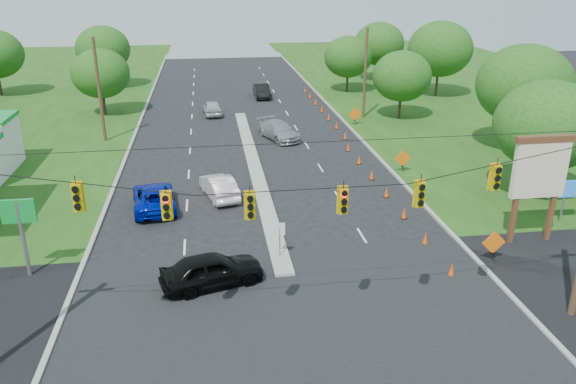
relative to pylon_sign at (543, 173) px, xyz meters
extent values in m
plane|color=black|center=(-14.31, -6.20, -4.00)|extent=(160.00, 160.00, 0.00)
cube|color=black|center=(-14.31, -6.20, -4.00)|extent=(160.00, 14.00, 0.02)
cube|color=gray|center=(-24.41, 23.80, -4.00)|extent=(0.25, 110.00, 0.16)
cube|color=gray|center=(-4.21, 23.80, -4.00)|extent=(0.25, 110.00, 0.16)
cube|color=gray|center=(-14.31, 14.80, -4.00)|extent=(1.00, 34.00, 0.18)
cylinder|color=gray|center=(-14.31, -0.20, -3.10)|extent=(0.06, 0.06, 1.80)
cube|color=white|center=(-14.31, -0.20, -2.30)|extent=(0.55, 0.04, 0.70)
cylinder|color=black|center=(-14.31, -7.20, 3.00)|extent=(24.00, 0.04, 0.04)
cube|color=yellow|center=(-22.31, -7.20, 2.75)|extent=(0.34, 0.24, 1.00)
cube|color=yellow|center=(-19.31, -7.20, 2.22)|extent=(0.34, 0.24, 1.00)
cube|color=yellow|center=(-16.31, -7.20, 2.05)|extent=(0.34, 0.24, 1.00)
cube|color=yellow|center=(-12.81, -7.20, 2.05)|extent=(0.34, 0.24, 1.00)
cube|color=yellow|center=(-9.81, -7.20, 2.14)|extent=(0.34, 0.24, 1.00)
cube|color=yellow|center=(-6.81, -7.20, 2.66)|extent=(0.34, 0.24, 1.00)
cylinder|color=#422D1C|center=(-26.81, 23.80, 0.50)|extent=(0.28, 0.28, 9.00)
cylinder|color=#422D1C|center=(-1.81, 28.80, 0.50)|extent=(0.28, 0.28, 9.00)
cylinder|color=gray|center=(-26.81, -0.20, -2.00)|extent=(0.20, 0.20, 4.00)
cube|color=#0C8E2E|center=(-26.81, -0.20, -0.50)|extent=(1.60, 0.15, 1.20)
cube|color=#59331E|center=(-1.41, -0.20, -1.80)|extent=(0.25, 0.25, 4.40)
cube|color=#59331E|center=(0.79, -0.20, -1.80)|extent=(0.25, 0.25, 4.40)
cube|color=beige|center=(-0.31, -0.20, 0.30)|extent=(3.00, 0.35, 3.20)
cube|color=#59331E|center=(-0.31, -0.20, 1.95)|extent=(3.20, 0.40, 0.35)
cylinder|color=gray|center=(2.89, 1.80, -2.80)|extent=(0.12, 0.12, 2.40)
cube|color=blue|center=(2.89, 1.80, -1.80)|extent=(2.20, 0.20, 1.00)
cone|color=#E1450D|center=(-6.14, -3.20, -3.65)|extent=(0.32, 0.32, 0.70)
cone|color=#E1450D|center=(-6.14, 0.30, -3.65)|extent=(0.32, 0.32, 0.70)
cone|color=#E1450D|center=(-6.14, 3.80, -3.65)|extent=(0.32, 0.32, 0.70)
cone|color=#E1450D|center=(-6.14, 7.30, -3.65)|extent=(0.32, 0.32, 0.70)
cone|color=#E1450D|center=(-6.14, 10.80, -3.65)|extent=(0.32, 0.32, 0.70)
cone|color=#E1450D|center=(-6.14, 14.30, -3.65)|extent=(0.32, 0.32, 0.70)
cone|color=#E1450D|center=(-6.14, 17.80, -3.65)|extent=(0.32, 0.32, 0.70)
cone|color=#E1450D|center=(-5.54, 21.30, -3.65)|extent=(0.32, 0.32, 0.70)
cone|color=#E1450D|center=(-5.54, 24.80, -3.65)|extent=(0.32, 0.32, 0.70)
cone|color=#E1450D|center=(-5.54, 28.30, -3.65)|extent=(0.32, 0.32, 0.70)
cone|color=#E1450D|center=(-5.54, 31.80, -3.65)|extent=(0.32, 0.32, 0.70)
cone|color=#E1450D|center=(-5.54, 35.30, -3.65)|extent=(0.32, 0.32, 0.70)
cone|color=#E1450D|center=(-5.54, 38.80, -3.65)|extent=(0.32, 0.32, 0.70)
cone|color=#E1450D|center=(-5.54, 42.30, -3.65)|extent=(0.32, 0.32, 0.70)
cube|color=black|center=(-3.51, -2.20, -3.45)|extent=(0.06, 0.58, 0.26)
cube|color=black|center=(-3.51, -2.20, -3.45)|extent=(0.06, 0.58, 0.26)
cube|color=orange|center=(-3.51, -2.20, -2.85)|extent=(1.27, 0.05, 1.27)
cube|color=black|center=(-3.51, 11.80, -3.45)|extent=(0.06, 0.58, 0.26)
cube|color=black|center=(-3.51, 11.80, -3.45)|extent=(0.06, 0.58, 0.26)
cube|color=orange|center=(-3.51, 11.80, -2.85)|extent=(1.27, 0.05, 1.27)
cube|color=black|center=(-3.51, 25.80, -3.45)|extent=(0.06, 0.58, 0.26)
cube|color=black|center=(-3.51, 25.80, -3.45)|extent=(0.06, 0.58, 0.26)
cube|color=orange|center=(-3.51, 25.80, -2.85)|extent=(1.27, 0.05, 1.27)
cylinder|color=black|center=(-42.31, 45.80, -2.56)|extent=(0.28, 0.28, 2.88)
cylinder|color=black|center=(-28.31, 33.80, -2.74)|extent=(0.28, 0.28, 2.52)
ellipsoid|color=#194C14|center=(-28.31, 33.80, 0.34)|extent=(5.88, 5.88, 5.04)
cylinder|color=black|center=(-30.31, 48.80, -2.56)|extent=(0.28, 0.28, 2.88)
ellipsoid|color=#194C14|center=(-30.31, 48.80, 0.96)|extent=(6.72, 6.72, 5.76)
cylinder|color=black|center=(3.69, 5.80, -2.56)|extent=(0.28, 0.28, 2.88)
ellipsoid|color=#194C14|center=(3.69, 5.80, 0.96)|extent=(6.72, 6.72, 5.76)
cylinder|color=black|center=(7.69, 15.80, -2.38)|extent=(0.28, 0.28, 3.24)
ellipsoid|color=#194C14|center=(7.69, 15.80, 1.58)|extent=(7.56, 7.56, 6.48)
cylinder|color=black|center=(1.69, 27.80, -2.74)|extent=(0.28, 0.28, 2.52)
ellipsoid|color=#194C14|center=(1.69, 27.80, 0.34)|extent=(5.88, 5.88, 5.04)
cylinder|color=black|center=(9.69, 37.80, -2.38)|extent=(0.28, 0.28, 3.24)
ellipsoid|color=#194C14|center=(9.69, 37.80, 1.58)|extent=(7.56, 7.56, 6.48)
cylinder|color=black|center=(5.69, 48.80, -2.56)|extent=(0.28, 0.28, 2.88)
ellipsoid|color=#194C14|center=(5.69, 48.80, 0.96)|extent=(6.72, 6.72, 5.76)
cylinder|color=black|center=(-0.31, 41.80, -2.74)|extent=(0.28, 0.28, 2.52)
ellipsoid|color=#194C14|center=(-0.31, 41.80, 0.34)|extent=(5.88, 5.88, 5.04)
imported|color=black|center=(-17.87, -2.40, -3.17)|extent=(5.25, 3.21, 1.67)
imported|color=silver|center=(-17.19, 8.95, -3.24)|extent=(2.71, 4.88, 1.52)
imported|color=#0012A7|center=(-21.35, 7.65, -3.24)|extent=(3.16, 5.71, 1.51)
imported|color=gray|center=(-11.44, 22.27, -3.22)|extent=(3.91, 5.82, 1.57)
imported|color=#B0B0B0|center=(-17.19, 32.27, -3.24)|extent=(2.17, 4.60, 1.52)
imported|color=black|center=(-11.16, 40.19, -3.19)|extent=(1.77, 4.91, 1.61)
camera|label=1|loc=(-17.67, -26.15, 10.09)|focal=35.00mm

